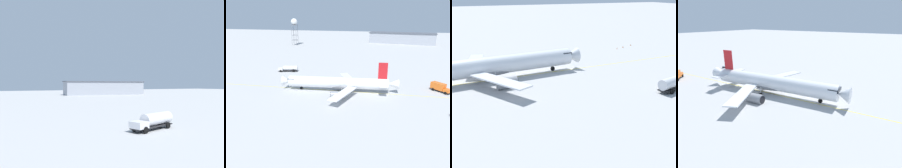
% 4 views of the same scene
% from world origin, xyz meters
% --- Properties ---
extents(ground_plane, '(600.00, 600.00, 0.00)m').
position_xyz_m(ground_plane, '(0.00, 0.00, 0.00)').
color(ground_plane, '#B2B2B2').
extents(airliner_main, '(33.47, 42.72, 11.24)m').
position_xyz_m(airliner_main, '(1.92, 2.48, 2.99)').
color(airliner_main, white).
rests_on(airliner_main, ground_plane).
extents(catering_truck_truck, '(6.96, 7.06, 3.10)m').
position_xyz_m(catering_truck_truck, '(10.35, -33.46, 1.66)').
color(catering_truck_truck, '#232326').
rests_on(catering_truck_truck, ground_plane).
extents(fuel_tanker_truck, '(4.51, 9.77, 2.87)m').
position_xyz_m(fuel_tanker_truck, '(24.20, 33.54, 1.59)').
color(fuel_tanker_truck, '#232326').
rests_on(fuel_tanker_truck, ground_plane).
extents(radar_tower, '(5.55, 5.55, 23.55)m').
position_xyz_m(radar_tower, '(117.61, 72.35, 19.82)').
color(radar_tower, slate).
rests_on(radar_tower, ground_plane).
extents(terminal_shed, '(24.07, 63.37, 10.36)m').
position_xyz_m(terminal_shed, '(151.99, -23.59, 5.20)').
color(terminal_shed, '#999EA8').
rests_on(terminal_shed, ground_plane).
extents(taxiway_centreline, '(8.23, 151.95, 0.01)m').
position_xyz_m(taxiway_centreline, '(1.75, 7.89, 0.00)').
color(taxiway_centreline, yellow).
rests_on(taxiway_centreline, ground_plane).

